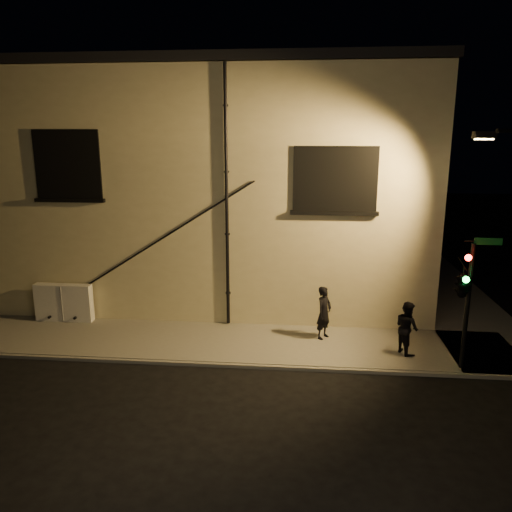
# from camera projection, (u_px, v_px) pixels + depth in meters

# --- Properties ---
(ground) EXTENTS (90.00, 90.00, 0.00)m
(ground) POSITION_uv_depth(u_px,v_px,m) (277.00, 368.00, 13.87)
(ground) COLOR black
(sidewalk) EXTENTS (21.00, 16.00, 0.12)m
(sidewalk) POSITION_uv_depth(u_px,v_px,m) (317.00, 313.00, 17.99)
(sidewalk) COLOR slate
(sidewalk) RESTS_ON ground
(building) EXTENTS (16.20, 12.23, 8.80)m
(building) POSITION_uv_depth(u_px,v_px,m) (221.00, 180.00, 21.82)
(building) COLOR beige
(building) RESTS_ON ground
(utility_cabinet) EXTENTS (1.96, 0.33, 1.29)m
(utility_cabinet) POSITION_uv_depth(u_px,v_px,m) (64.00, 303.00, 16.99)
(utility_cabinet) COLOR white
(utility_cabinet) RESTS_ON sidewalk
(pedestrian_a) EXTENTS (0.67, 0.73, 1.66)m
(pedestrian_a) POSITION_uv_depth(u_px,v_px,m) (324.00, 313.00, 15.48)
(pedestrian_a) COLOR black
(pedestrian_a) RESTS_ON sidewalk
(pedestrian_b) EXTENTS (0.85, 0.94, 1.56)m
(pedestrian_b) POSITION_uv_depth(u_px,v_px,m) (407.00, 327.00, 14.42)
(pedestrian_b) COLOR black
(pedestrian_b) RESTS_ON sidewalk
(traffic_signal) EXTENTS (1.29, 2.14, 3.63)m
(traffic_signal) POSITION_uv_depth(u_px,v_px,m) (463.00, 283.00, 13.00)
(traffic_signal) COLOR black
(traffic_signal) RESTS_ON sidewalk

